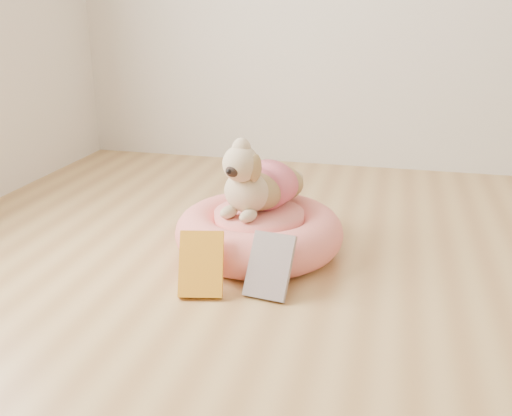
% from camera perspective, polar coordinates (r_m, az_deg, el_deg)
% --- Properties ---
extents(pet_bed, '(0.65, 0.65, 0.17)m').
position_cam_1_polar(pet_bed, '(2.22, 0.31, -2.42)').
color(pet_bed, '#FE8763').
rests_on(pet_bed, floor).
extents(dog, '(0.40, 0.49, 0.31)m').
position_cam_1_polar(dog, '(2.16, 0.22, 3.75)').
color(dog, olive).
rests_on(dog, pet_bed).
extents(book_yellow, '(0.17, 0.17, 0.20)m').
position_cam_1_polar(book_yellow, '(1.91, -5.50, -5.61)').
color(book_yellow, yellow).
rests_on(book_yellow, floor).
extents(book_white, '(0.16, 0.16, 0.20)m').
position_cam_1_polar(book_white, '(1.90, 1.38, -5.81)').
color(book_white, white).
rests_on(book_white, floor).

